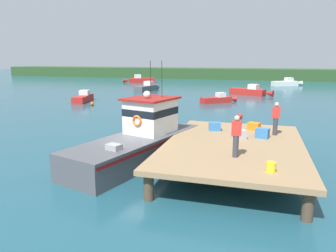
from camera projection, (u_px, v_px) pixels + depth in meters
name	position (u px, v px, depth m)	size (l,w,h in m)	color
ground_plane	(135.00, 159.00, 15.67)	(200.00, 200.00, 0.00)	#1E4C5B
dock	(234.00, 146.00, 14.13)	(6.00, 9.00, 1.20)	#4C3D2D
main_fishing_boat	(144.00, 139.00, 15.64)	(4.69, 9.92, 4.80)	#4C4C51
crate_single_by_cleat	(254.00, 126.00, 16.64)	(0.60, 0.44, 0.39)	orange
crate_single_far	(239.00, 134.00, 14.87)	(0.60, 0.44, 0.42)	#9E9EA3
crate_stack_near_edge	(262.00, 133.00, 14.98)	(0.60, 0.44, 0.47)	#3370B2
crate_stack_mid_dock	(215.00, 126.00, 16.54)	(0.60, 0.44, 0.43)	#3370B2
bait_bucket	(271.00, 167.00, 10.55)	(0.32, 0.32, 0.34)	yellow
deckhand_by_the_boat	(276.00, 118.00, 15.41)	(0.36, 0.22, 1.63)	#383842
deckhand_further_back	(236.00, 135.00, 11.98)	(0.36, 0.22, 1.63)	#383842
moored_boat_mid_harbor	(218.00, 99.00, 35.12)	(3.92, 3.43, 1.11)	red
moored_boat_near_channel	(148.00, 88.00, 47.36)	(2.29, 5.76, 1.44)	#4C4C51
moored_boat_far_left	(287.00, 83.00, 55.80)	(5.49, 3.90, 1.45)	silver
moored_boat_off_the_point	(250.00, 91.00, 41.99)	(5.83, 3.13, 1.47)	red
moored_boat_outer_mooring	(84.00, 98.00, 36.04)	(2.09, 5.08, 1.27)	red
moored_boat_far_right	(140.00, 80.00, 62.80)	(6.11, 3.97, 1.59)	red
mooring_buoy_inshore	(240.00, 116.00, 26.00)	(0.43, 0.43, 0.43)	red
mooring_buoy_outer	(162.00, 107.00, 30.49)	(0.47, 0.47, 0.47)	#EA5B19
mooring_buoy_channel_marker	(92.00, 104.00, 33.07)	(0.39, 0.39, 0.39)	#EA5B19
far_shoreline	(235.00, 74.00, 73.56)	(120.00, 8.00, 2.40)	#284723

